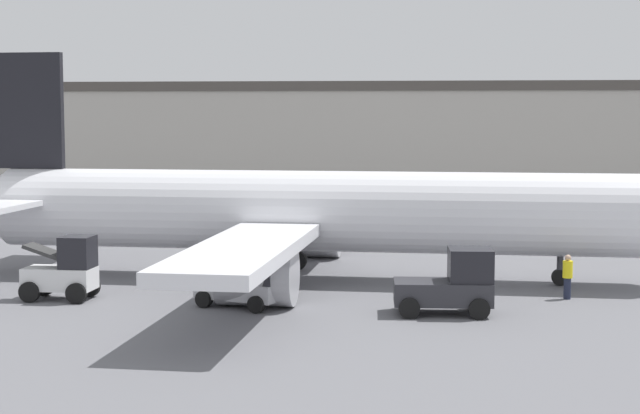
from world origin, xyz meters
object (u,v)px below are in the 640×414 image
object	(u,v)px
airplane	(300,213)
pushback_tug	(452,284)
ground_crew_worker	(568,275)
belt_loader_truck	(65,271)
baggage_tug	(249,283)

from	to	relation	value
airplane	pushback_tug	size ratio (longest dim) A/B	9.82
ground_crew_worker	belt_loader_truck	distance (m)	19.92
baggage_tug	pushback_tug	bearing A→B (deg)	16.14
baggage_tug	belt_loader_truck	size ratio (longest dim) A/B	1.34
airplane	baggage_tug	distance (m)	6.89
belt_loader_truck	pushback_tug	bearing A→B (deg)	-2.90
ground_crew_worker	pushback_tug	world-z (taller)	pushback_tug
airplane	belt_loader_truck	world-z (taller)	airplane
belt_loader_truck	ground_crew_worker	bearing A→B (deg)	8.08
airplane	ground_crew_worker	xyz separation A→B (m)	(11.13, -3.71, -2.00)
belt_loader_truck	pushback_tug	size ratio (longest dim) A/B	0.76
ground_crew_worker	pushback_tug	distance (m)	5.78
belt_loader_truck	pushback_tug	world-z (taller)	belt_loader_truck
belt_loader_truck	baggage_tug	bearing A→B (deg)	-3.09
airplane	pushback_tug	world-z (taller)	airplane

